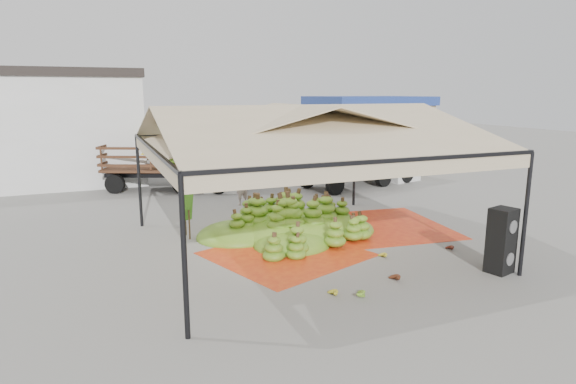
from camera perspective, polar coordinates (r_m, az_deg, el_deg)
name	(u,v)px	position (r m, az deg, el deg)	size (l,w,h in m)	color
ground	(301,247)	(13.86, 1.60, -6.51)	(90.00, 90.00, 0.00)	slate
canopy_tent	(302,131)	(13.20, 1.68, 7.23)	(8.10, 8.10, 4.00)	black
building_tan	(366,131)	(29.44, 9.28, 7.18)	(6.30, 5.30, 4.10)	tan
tarp_left	(287,254)	(13.24, -0.17, -7.35)	(3.72, 3.54, 0.01)	#D84D14
tarp_right	(381,226)	(16.23, 10.99, -3.96)	(3.98, 4.18, 0.01)	#DE4914
banana_heap	(292,215)	(14.90, 0.43, -2.70)	(5.81, 4.77, 1.25)	#3E7E1A
hand_yellow_a	(330,292)	(10.68, 5.04, -11.71)	(0.43, 0.35, 0.19)	gold
hand_yellow_b	(381,255)	(13.16, 10.97, -7.29)	(0.41, 0.34, 0.19)	gold
hand_red_a	(393,277)	(11.68, 12.33, -9.80)	(0.45, 0.37, 0.20)	#542713
hand_red_b	(448,247)	(14.28, 18.48, -6.21)	(0.38, 0.31, 0.17)	#5B2414
hand_green	(356,292)	(10.72, 8.11, -11.62)	(0.48, 0.39, 0.22)	#547D1A
hanging_bunches	(383,157)	(13.29, 11.19, 4.09)	(1.74, 0.24, 0.20)	#3B6E16
speaker_stack	(501,241)	(12.83, 23.96, -5.29)	(0.69, 0.64, 1.61)	black
banana_leaves	(192,235)	(15.26, -11.29, -5.01)	(0.96, 1.36, 3.70)	#2C7B20
vendor	(242,186)	(18.85, -5.49, 0.72)	(0.55, 0.36, 1.50)	gray
truck_left	(181,161)	(22.20, -12.58, 3.63)	(6.53, 4.40, 2.13)	#462617
truck_right	(365,156)	(23.24, 9.11, 4.22)	(6.76, 3.77, 2.20)	#4D2B19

